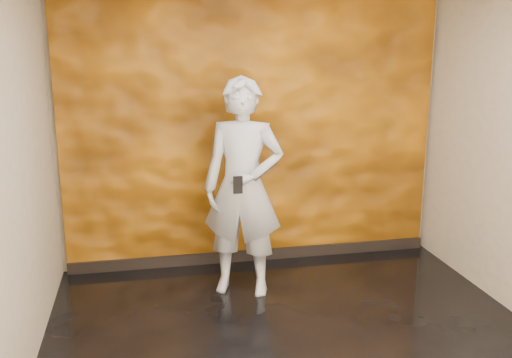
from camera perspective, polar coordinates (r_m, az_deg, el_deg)
name	(u,v)px	position (r m, az deg, el deg)	size (l,w,h in m)	color
room	(307,176)	(4.07, 5.11, 0.34)	(4.02, 4.02, 2.81)	black
feature_wall	(253,134)	(5.94, -0.27, 4.48)	(3.90, 0.06, 2.75)	orange
baseboard	(254,255)	(6.26, -0.19, -7.59)	(3.90, 0.04, 0.12)	black
man	(243,188)	(5.24, -1.29, -0.88)	(0.74, 0.49, 2.03)	#ACB1BD
phone	(238,185)	(4.95, -1.82, -0.59)	(0.08, 0.02, 0.16)	black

